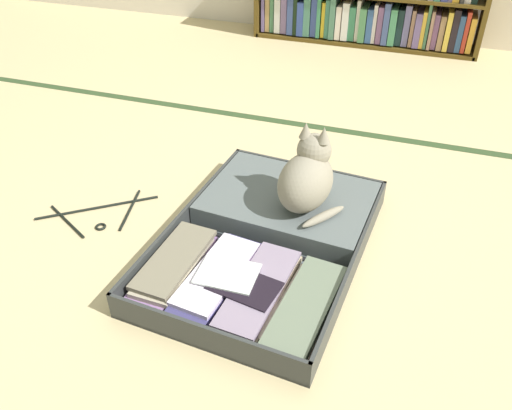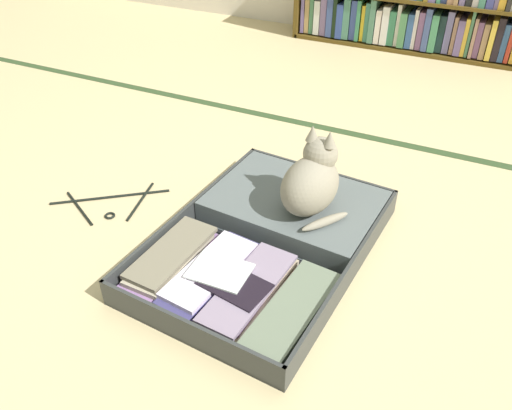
{
  "view_description": "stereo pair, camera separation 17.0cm",
  "coord_description": "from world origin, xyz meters",
  "views": [
    {
      "loc": [
        0.38,
        -1.37,
        1.24
      ],
      "look_at": [
        -0.07,
        -0.02,
        0.2
      ],
      "focal_mm": 37.12,
      "sensor_mm": 36.0,
      "label": 1
    },
    {
      "loc": [
        0.54,
        -1.3,
        1.24
      ],
      "look_at": [
        -0.07,
        -0.02,
        0.2
      ],
      "focal_mm": 37.12,
      "sensor_mm": 36.0,
      "label": 2
    }
  ],
  "objects": [
    {
      "name": "clothes_hanger",
      "position": [
        -0.71,
        -0.01,
        0.01
      ],
      "size": [
        0.38,
        0.34,
        0.01
      ],
      "color": "black",
      "rests_on": "ground_plane"
    },
    {
      "name": "black_cat",
      "position": [
        0.06,
        0.17,
        0.21
      ],
      "size": [
        0.27,
        0.29,
        0.31
      ],
      "color": "gray",
      "rests_on": "open_suitcase"
    },
    {
      "name": "tatami_border",
      "position": [
        0.0,
        0.96,
        0.0
      ],
      "size": [
        4.8,
        0.05,
        0.0
      ],
      "color": "#314726",
      "rests_on": "ground_plane"
    },
    {
      "name": "ground_plane",
      "position": [
        0.0,
        0.0,
        0.0
      ],
      "size": [
        10.0,
        10.0,
        0.0
      ],
      "primitive_type": "plane",
      "color": "#CEB885"
    },
    {
      "name": "open_suitcase",
      "position": [
        -0.03,
        0.02,
        0.04
      ],
      "size": [
        0.72,
        0.98,
        0.1
      ],
      "color": "#333635",
      "rests_on": "ground_plane"
    }
  ]
}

